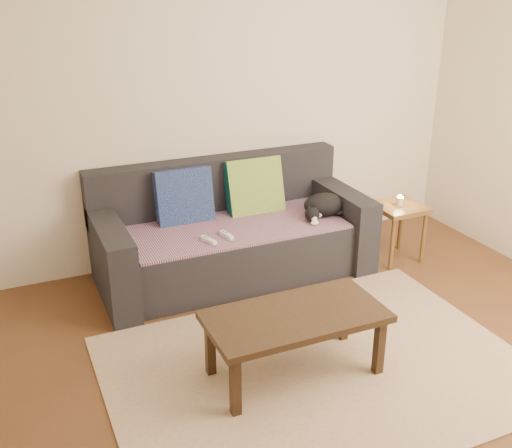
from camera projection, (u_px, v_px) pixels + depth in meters
name	position (u px, v px, depth m)	size (l,w,h in m)	color
ground	(331.00, 383.00, 3.51)	(4.50, 4.50, 0.00)	brown
back_wall	(209.00, 102.00, 4.71)	(4.50, 0.04, 2.60)	beige
sofa	(231.00, 237.00, 4.72)	(2.10, 0.94, 0.87)	#232328
throw_blanket	(235.00, 227.00, 4.60)	(1.66, 0.74, 0.02)	#3B2648
cushion_navy	(184.00, 197.00, 4.62)	(0.44, 0.11, 0.44)	#0F1441
cushion_green	(254.00, 187.00, 4.85)	(0.47, 0.12, 0.47)	#0B4840
cat	(323.00, 206.00, 4.76)	(0.41, 0.30, 0.18)	black
wii_remote_a	(208.00, 240.00, 4.30)	(0.15, 0.04, 0.03)	white
wii_remote_b	(227.00, 235.00, 4.39)	(0.15, 0.04, 0.03)	white
side_table	(398.00, 215.00, 4.91)	(0.39, 0.39, 0.48)	brown
candle	(400.00, 201.00, 4.87)	(0.06, 0.06, 0.09)	beige
rug	(318.00, 368.00, 3.64)	(2.50, 1.80, 0.01)	tan
coffee_table	(296.00, 321.00, 3.46)	(1.04, 0.52, 0.42)	#312013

